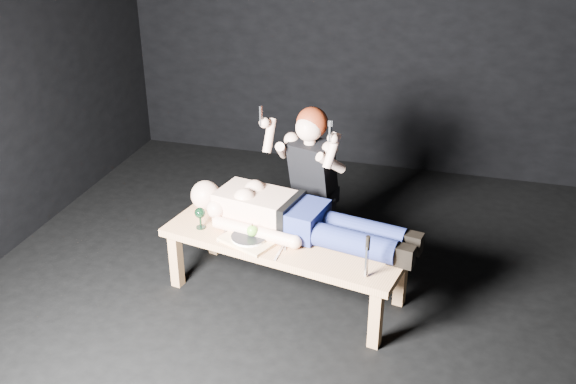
# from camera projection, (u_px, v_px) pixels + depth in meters

# --- Properties ---
(ground) EXTENTS (5.00, 5.00, 0.00)m
(ground) POSITION_uv_depth(u_px,v_px,m) (329.00, 318.00, 4.19)
(ground) COLOR black
(ground) RESTS_ON ground
(back_wall) EXTENTS (5.00, 0.00, 5.00)m
(back_wall) POSITION_uv_depth(u_px,v_px,m) (395.00, 9.00, 5.67)
(back_wall) COLOR black
(back_wall) RESTS_ON ground
(table) EXTENTS (1.68, 0.89, 0.45)m
(table) POSITION_uv_depth(u_px,v_px,m) (286.00, 266.00, 4.33)
(table) COLOR tan
(table) RESTS_ON ground
(lying_man) EXTENTS (1.68, 0.79, 0.27)m
(lying_man) POSITION_uv_depth(u_px,v_px,m) (299.00, 214.00, 4.22)
(lying_man) COLOR #D8A78D
(lying_man) RESTS_ON table
(kneeling_woman) EXTENTS (0.83, 0.88, 1.21)m
(kneeling_woman) POSITION_uv_depth(u_px,v_px,m) (318.00, 180.00, 4.63)
(kneeling_woman) COLOR black
(kneeling_woman) RESTS_ON ground
(serving_tray) EXTENTS (0.41, 0.36, 0.02)m
(serving_tray) POSITION_uv_depth(u_px,v_px,m) (249.00, 240.00, 4.17)
(serving_tray) COLOR tan
(serving_tray) RESTS_ON table
(plate) EXTENTS (0.30, 0.30, 0.02)m
(plate) POSITION_uv_depth(u_px,v_px,m) (249.00, 237.00, 4.16)
(plate) COLOR white
(plate) RESTS_ON serving_tray
(apple) EXTENTS (0.07, 0.07, 0.07)m
(apple) POSITION_uv_depth(u_px,v_px,m) (252.00, 231.00, 4.14)
(apple) COLOR #5F9E25
(apple) RESTS_ON plate
(goblet) EXTENTS (0.08, 0.08, 0.15)m
(goblet) POSITION_uv_depth(u_px,v_px,m) (200.00, 218.00, 4.30)
(goblet) COLOR black
(goblet) RESTS_ON table
(fork_flat) EXTENTS (0.02, 0.17, 0.01)m
(fork_flat) POSITION_uv_depth(u_px,v_px,m) (223.00, 235.00, 4.24)
(fork_flat) COLOR #B2B2B7
(fork_flat) RESTS_ON table
(knife_flat) EXTENTS (0.02, 0.17, 0.01)m
(knife_flat) POSITION_uv_depth(u_px,v_px,m) (279.00, 253.00, 4.04)
(knife_flat) COLOR #B2B2B7
(knife_flat) RESTS_ON table
(spoon_flat) EXTENTS (0.05, 0.17, 0.01)m
(spoon_flat) POSITION_uv_depth(u_px,v_px,m) (285.00, 243.00, 4.14)
(spoon_flat) COLOR #B2B2B7
(spoon_flat) RESTS_ON table
(carving_knife) EXTENTS (0.04, 0.04, 0.27)m
(carving_knife) POSITION_uv_depth(u_px,v_px,m) (367.00, 257.00, 3.75)
(carving_knife) COLOR #B2B2B7
(carving_knife) RESTS_ON table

